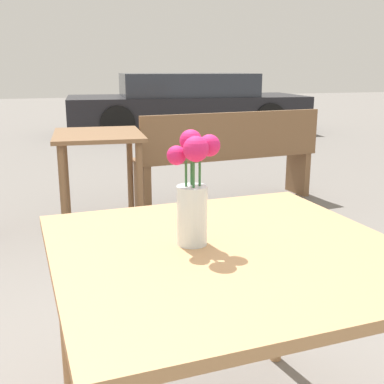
# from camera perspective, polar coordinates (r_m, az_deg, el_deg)

# --- Properties ---
(table_front) EXTENTS (1.02, 1.01, 0.73)m
(table_front) POSITION_cam_1_polar(r_m,az_deg,el_deg) (1.42, 4.28, -9.71)
(table_front) COLOR tan
(table_front) RESTS_ON ground_plane
(flower_vase) EXTENTS (0.15, 0.15, 0.33)m
(flower_vase) POSITION_cam_1_polar(r_m,az_deg,el_deg) (1.36, 0.10, -0.32)
(flower_vase) COLOR silver
(flower_vase) RESTS_ON table_front
(bench_near) EXTENTS (1.77, 0.51, 0.85)m
(bench_near) POSITION_cam_1_polar(r_m,az_deg,el_deg) (4.41, 4.48, 4.54)
(bench_near) COLOR brown
(bench_near) RESTS_ON ground_plane
(table_back) EXTENTS (0.72, 0.85, 0.75)m
(table_back) POSITION_cam_1_polar(r_m,az_deg,el_deg) (3.77, -11.01, 4.91)
(table_back) COLOR brown
(table_back) RESTS_ON ground_plane
(parked_car) EXTENTS (4.65, 2.17, 1.12)m
(parked_car) POSITION_cam_1_polar(r_m,az_deg,el_deg) (9.48, -0.63, 10.39)
(parked_car) COLOR black
(parked_car) RESTS_ON ground_plane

